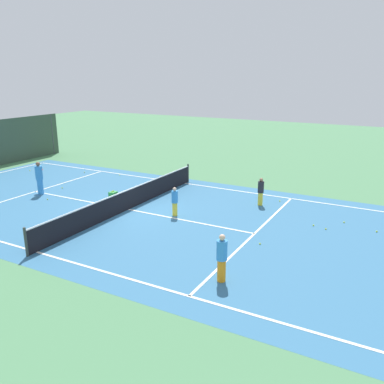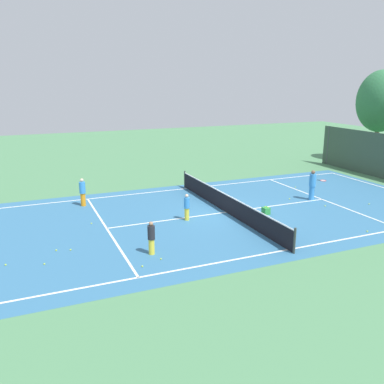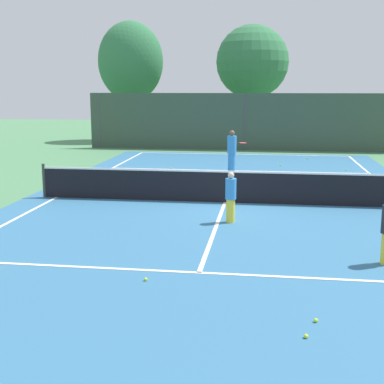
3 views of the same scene
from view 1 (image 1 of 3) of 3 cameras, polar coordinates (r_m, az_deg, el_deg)
name	(u,v)px [view 1 (image 1 of 3)]	position (r m, az deg, el deg)	size (l,w,h in m)	color
ground_plane	(128,210)	(19.67, -8.97, -2.46)	(80.00, 80.00, 0.00)	#4C8456
court_surface	(128,209)	(19.67, -8.97, -2.45)	(13.00, 25.00, 0.01)	teal
tennis_net	(128,199)	(19.52, -9.03, -1.04)	(11.90, 0.10, 1.10)	#333833
player_0	(39,178)	(23.16, -20.73, 1.90)	(0.86, 0.82, 1.78)	#388CD8
player_1	(222,257)	(12.70, 4.22, -9.20)	(0.34, 0.34, 1.58)	orange
player_2	(261,191)	(20.17, 9.67, 0.10)	(0.30, 0.30, 1.39)	yellow
player_3	(175,201)	(18.41, -2.45, -1.32)	(0.29, 0.29, 1.35)	yellow
ball_crate	(113,195)	(21.49, -11.06, -0.44)	(0.39, 0.33, 0.43)	green
tennis_ball_0	(377,232)	(18.36, 24.62, -5.09)	(0.07, 0.07, 0.07)	#CCE533
tennis_ball_1	(280,201)	(21.10, 12.28, -1.24)	(0.07, 0.07, 0.07)	#CCE533
tennis_ball_2	(344,222)	(18.93, 20.66, -4.01)	(0.07, 0.07, 0.07)	#CCE533
tennis_ball_3	(261,200)	(21.02, 9.76, -1.17)	(0.07, 0.07, 0.07)	#CCE533
tennis_ball_4	(84,172)	(27.61, -14.96, 2.72)	(0.07, 0.07, 0.07)	#CCE533
tennis_ball_5	(40,180)	(26.44, -20.61, 1.63)	(0.07, 0.07, 0.07)	#CCE533
tennis_ball_6	(260,244)	(15.77, 9.57, -7.22)	(0.07, 0.07, 0.07)	#CCE533
tennis_ball_7	(30,171)	(29.25, -21.92, 2.83)	(0.07, 0.07, 0.07)	#CCE533
tennis_ball_8	(313,225)	(18.14, 16.76, -4.52)	(0.07, 0.07, 0.07)	#CCE533
tennis_ball_9	(47,199)	(22.19, -19.72, -0.98)	(0.07, 0.07, 0.07)	#CCE533
tennis_ball_10	(62,188)	(24.16, -17.85, 0.57)	(0.07, 0.07, 0.07)	#CCE533
tennis_ball_12	(326,229)	(17.88, 18.36, -4.97)	(0.07, 0.07, 0.07)	#CCE533
tennis_ball_13	(119,175)	(26.36, -10.21, 2.39)	(0.07, 0.07, 0.07)	#CCE533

